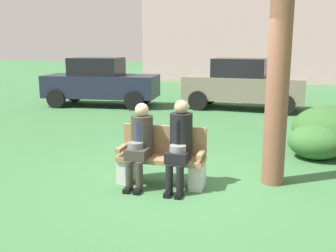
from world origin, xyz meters
TOP-DOWN VIEW (x-y plane):
  - ground_plane at (0.00, 0.00)m, footprint 80.00×80.00m
  - park_bench at (-0.32, 0.10)m, footprint 1.34×0.44m
  - seated_man_left at (-0.63, -0.03)m, footprint 0.34×0.72m
  - seated_man_right at (-0.01, -0.02)m, footprint 0.34×0.72m
  - shrub_near_bench at (2.43, 2.69)m, footprint 1.53×1.40m
  - shrub_mid_lawn at (2.12, 2.19)m, footprint 1.06×0.97m
  - parked_car_near at (-4.62, 7.09)m, footprint 4.04×2.03m
  - parked_car_far at (0.26, 7.69)m, footprint 4.00×1.94m

SIDE VIEW (x-z plane):
  - ground_plane at x=0.00m, z-range 0.00..0.00m
  - shrub_mid_lawn at x=2.12m, z-range 0.00..0.66m
  - park_bench at x=-0.32m, z-range -0.06..0.84m
  - shrub_near_bench at x=2.43m, z-range 0.00..0.95m
  - seated_man_left at x=-0.63m, z-range 0.07..1.34m
  - seated_man_right at x=-0.01m, z-range 0.07..1.41m
  - parked_car_near at x=-4.62m, z-range 0.00..1.68m
  - parked_car_far at x=0.26m, z-range 0.00..1.68m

